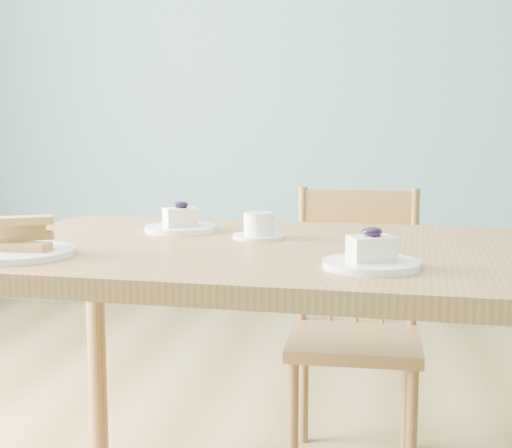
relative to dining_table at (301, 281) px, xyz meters
name	(u,v)px	position (x,y,z in m)	size (l,w,h in m)	color
dining_table	(301,281)	(0.00, 0.00, 0.00)	(1.52, 0.94, 0.79)	brown
dining_chair	(355,326)	(0.11, 0.61, -0.27)	(0.39, 0.38, 0.86)	brown
cheesecake_plate_near	(371,257)	(0.15, -0.23, 0.10)	(0.18, 0.18, 0.08)	white
cheesecake_plate_far	(180,223)	(-0.32, 0.19, 0.10)	(0.18, 0.18, 0.08)	white
coffee_cup	(259,227)	(-0.11, 0.10, 0.10)	(0.12, 0.12, 0.06)	white
biscotti_plate	(14,244)	(-0.57, -0.21, 0.10)	(0.24, 0.24, 0.08)	white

